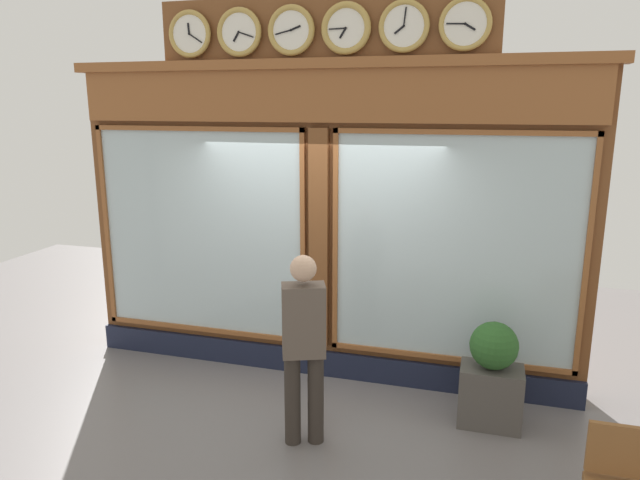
{
  "coord_description": "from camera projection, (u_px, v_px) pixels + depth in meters",
  "views": [
    {
      "loc": [
        -1.65,
        5.63,
        2.89
      ],
      "look_at": [
        0.0,
        0.0,
        1.51
      ],
      "focal_mm": 32.56,
      "sensor_mm": 36.0,
      "label": 1
    }
  ],
  "objects": [
    {
      "name": "planter_shrub",
      "position": [
        494.0,
        346.0,
        5.19
      ],
      "size": [
        0.43,
        0.43,
        0.43
      ],
      "primitive_type": "sphere",
      "color": "#285623",
      "rests_on": "planter_box"
    },
    {
      "name": "planter_box",
      "position": [
        490.0,
        396.0,
        5.31
      ],
      "size": [
        0.56,
        0.36,
        0.56
      ],
      "primitive_type": "cube",
      "color": "#4C4742",
      "rests_on": "ground_plane"
    },
    {
      "name": "pedestrian",
      "position": [
        304.0,
        343.0,
        4.88
      ],
      "size": [
        0.42,
        0.33,
        1.69
      ],
      "color": "#312A24",
      "rests_on": "ground_plane"
    },
    {
      "name": "shop_facade",
      "position": [
        323.0,
        218.0,
        6.1
      ],
      "size": [
        5.47,
        0.42,
        3.91
      ],
      "color": "brown",
      "rests_on": "ground_plane"
    }
  ]
}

